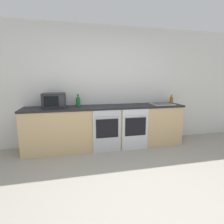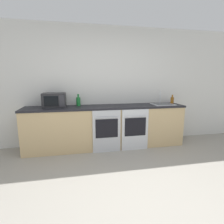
% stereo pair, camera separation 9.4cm
% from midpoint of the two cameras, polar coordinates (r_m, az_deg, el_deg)
% --- Properties ---
extents(ground_plane, '(16.00, 16.00, 0.00)m').
position_cam_midpoint_polar(ground_plane, '(2.33, 8.41, -28.14)').
color(ground_plane, gray).
extents(wall_back, '(10.00, 0.06, 2.60)m').
position_cam_midpoint_polar(wall_back, '(3.99, -2.04, 8.36)').
color(wall_back, silver).
rests_on(wall_back, ground_plane).
extents(counter_back, '(3.38, 0.61, 0.90)m').
position_cam_midpoint_polar(counter_back, '(3.80, -1.15, -4.72)').
color(counter_back, tan).
rests_on(counter_back, ground_plane).
extents(oven_left, '(0.56, 0.06, 0.86)m').
position_cam_midpoint_polar(oven_left, '(3.50, -0.97, -6.29)').
color(oven_left, '#B7BABF').
rests_on(oven_left, ground_plane).
extents(oven_right, '(0.56, 0.06, 0.86)m').
position_cam_midpoint_polar(oven_right, '(3.65, 8.27, -5.69)').
color(oven_right, silver).
rests_on(oven_right, ground_plane).
extents(microwave, '(0.45, 0.35, 0.29)m').
position_cam_midpoint_polar(microwave, '(3.72, -17.61, 3.73)').
color(microwave, '#232326').
rests_on(microwave, counter_back).
extents(bottle_green, '(0.09, 0.09, 0.25)m').
position_cam_midpoint_polar(bottle_green, '(3.78, -10.23, 3.47)').
color(bottle_green, '#19722D').
rests_on(bottle_green, counter_back).
extents(bottle_amber, '(0.07, 0.07, 0.21)m').
position_cam_midpoint_polar(bottle_amber, '(4.31, 19.64, 3.65)').
color(bottle_amber, '#8C5114').
rests_on(bottle_amber, counter_back).
extents(sink, '(0.46, 0.39, 0.30)m').
position_cam_midpoint_polar(sink, '(4.09, 16.89, 2.56)').
color(sink, '#B7BABF').
rests_on(sink, counter_back).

